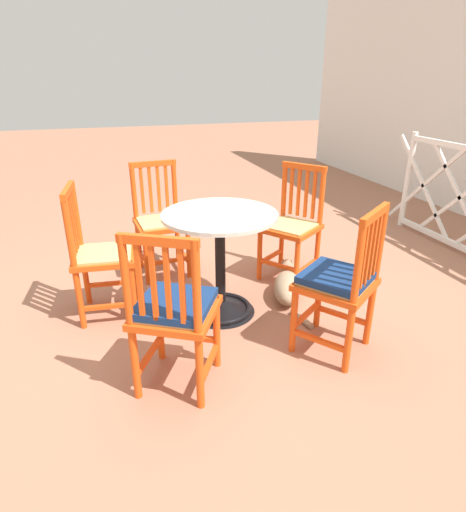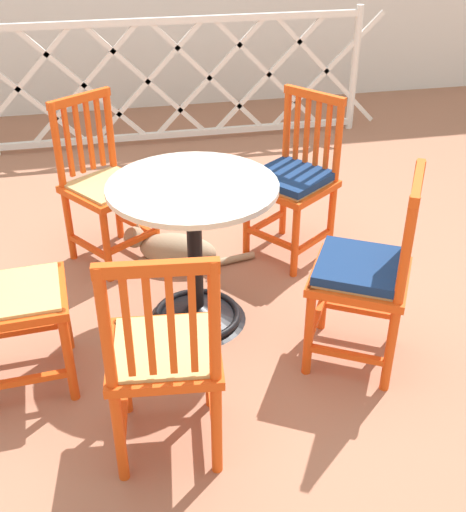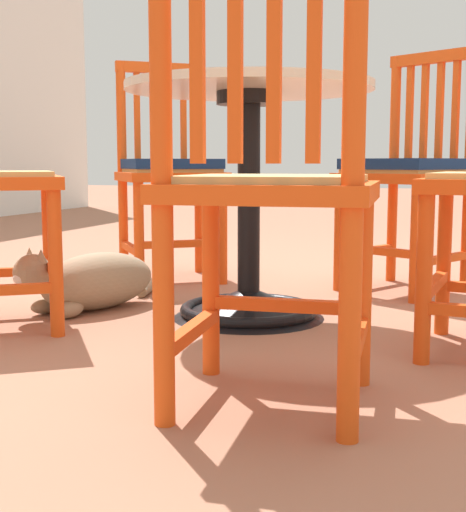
{
  "view_description": "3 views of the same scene",
  "coord_description": "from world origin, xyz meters",
  "px_view_note": "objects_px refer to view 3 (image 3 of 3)",
  "views": [
    {
      "loc": [
        2.44,
        -0.63,
        1.56
      ],
      "look_at": [
        -0.2,
        0.22,
        0.36
      ],
      "focal_mm": 29.68,
      "sensor_mm": 36.0,
      "label": 1
    },
    {
      "loc": [
        -0.43,
        -2.41,
        1.89
      ],
      "look_at": [
        0.09,
        -0.03,
        0.41
      ],
      "focal_mm": 44.47,
      "sensor_mm": 36.0,
      "label": 2
    },
    {
      "loc": [
        -2.22,
        -0.55,
        0.49
      ],
      "look_at": [
        -0.18,
        0.11,
        0.21
      ],
      "focal_mm": 50.51,
      "sensor_mm": 36.0,
      "label": 3
    }
  ],
  "objects_px": {
    "orange_chair_by_planter": "(408,174)",
    "orange_chair_tucked_in": "(169,173)",
    "tabby_cat": "(89,282)",
    "orange_chair_at_corner": "(270,191)",
    "cafe_table": "(249,228)"
  },
  "relations": [
    {
      "from": "orange_chair_by_planter",
      "to": "orange_chair_tucked_in",
      "type": "relative_size",
      "value": 1.0
    },
    {
      "from": "cafe_table",
      "to": "orange_chair_tucked_in",
      "type": "relative_size",
      "value": 0.83
    },
    {
      "from": "orange_chair_by_planter",
      "to": "orange_chair_tucked_in",
      "type": "height_order",
      "value": "same"
    },
    {
      "from": "cafe_table",
      "to": "tabby_cat",
      "type": "height_order",
      "value": "cafe_table"
    },
    {
      "from": "orange_chair_at_corner",
      "to": "cafe_table",
      "type": "bearing_deg",
      "value": 19.2
    },
    {
      "from": "cafe_table",
      "to": "orange_chair_by_planter",
      "type": "distance_m",
      "value": 0.8
    },
    {
      "from": "cafe_table",
      "to": "tabby_cat",
      "type": "distance_m",
      "value": 0.57
    },
    {
      "from": "orange_chair_at_corner",
      "to": "orange_chair_tucked_in",
      "type": "relative_size",
      "value": 1.0
    },
    {
      "from": "orange_chair_at_corner",
      "to": "orange_chair_by_planter",
      "type": "bearing_deg",
      "value": -6.06
    },
    {
      "from": "orange_chair_tucked_in",
      "to": "tabby_cat",
      "type": "distance_m",
      "value": 0.77
    },
    {
      "from": "orange_chair_by_planter",
      "to": "cafe_table",
      "type": "bearing_deg",
      "value": 146.58
    },
    {
      "from": "orange_chair_by_planter",
      "to": "tabby_cat",
      "type": "xyz_separation_m",
      "value": [
        -0.71,
        0.97,
        -0.35
      ]
    },
    {
      "from": "orange_chair_at_corner",
      "to": "orange_chair_tucked_in",
      "type": "height_order",
      "value": "same"
    },
    {
      "from": "tabby_cat",
      "to": "orange_chair_by_planter",
      "type": "bearing_deg",
      "value": -53.78
    },
    {
      "from": "orange_chair_by_planter",
      "to": "orange_chair_tucked_in",
      "type": "xyz_separation_m",
      "value": [
        -0.02,
        0.97,
        0.0
      ]
    }
  ]
}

